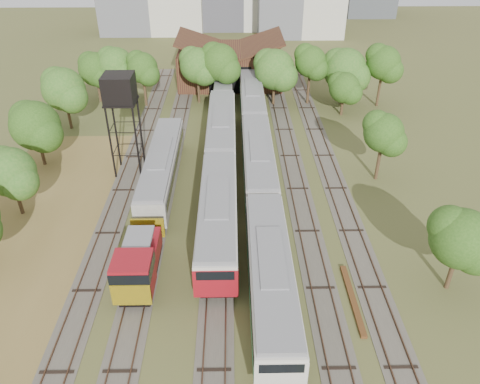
{
  "coord_description": "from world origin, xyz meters",
  "views": [
    {
      "loc": [
        -0.67,
        -15.96,
        25.61
      ],
      "look_at": [
        -0.05,
        20.57,
        2.5
      ],
      "focal_mm": 35.0,
      "sensor_mm": 36.0,
      "label": 1
    }
  ],
  "objects_px": {
    "railcar_red_set": "(220,167)",
    "water_tower": "(120,91)",
    "shunter_locomotive": "(138,265)",
    "railcar_green_set": "(258,162)"
  },
  "relations": [
    {
      "from": "railcar_red_set",
      "to": "water_tower",
      "type": "distance_m",
      "value": 12.56
    },
    {
      "from": "railcar_red_set",
      "to": "shunter_locomotive",
      "type": "distance_m",
      "value": 15.84
    },
    {
      "from": "railcar_green_set",
      "to": "shunter_locomotive",
      "type": "distance_m",
      "value": 18.66
    },
    {
      "from": "railcar_green_set",
      "to": "water_tower",
      "type": "distance_m",
      "value": 15.78
    },
    {
      "from": "railcar_green_set",
      "to": "railcar_red_set",
      "type": "bearing_deg",
      "value": -164.71
    },
    {
      "from": "railcar_green_set",
      "to": "shunter_locomotive",
      "type": "xyz_separation_m",
      "value": [
        -10.0,
        -15.75,
        -0.24
      ]
    },
    {
      "from": "shunter_locomotive",
      "to": "water_tower",
      "type": "xyz_separation_m",
      "value": [
        -3.96,
        17.72,
        7.33
      ]
    },
    {
      "from": "railcar_red_set",
      "to": "railcar_green_set",
      "type": "relative_size",
      "value": 0.66
    },
    {
      "from": "railcar_red_set",
      "to": "water_tower",
      "type": "bearing_deg",
      "value": 162.9
    },
    {
      "from": "water_tower",
      "to": "railcar_red_set",
      "type": "bearing_deg",
      "value": -17.1
    }
  ]
}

